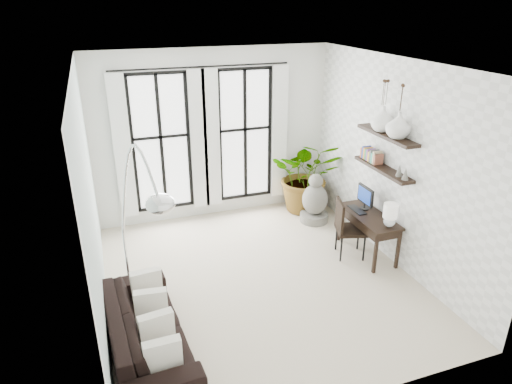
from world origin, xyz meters
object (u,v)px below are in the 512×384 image
desk (371,218)px  desk_chair (346,225)px  buddha (315,202)px  plant (307,175)px  arc_lamp (137,189)px  sofa (147,330)px

desk → desk_chair: size_ratio=1.23×
desk → buddha: desk is taller
plant → desk: (0.21, -1.98, -0.07)m
buddha → desk_chair: bearing=-94.0°
desk → arc_lamp: 3.88m
desk_chair → buddha: desk_chair is taller
arc_lamp → desk_chair: bearing=10.8°
plant → desk: 1.99m
sofa → buddha: 4.30m
desk_chair → arc_lamp: bearing=-152.5°
plant → arc_lamp: bearing=-144.2°
sofa → buddha: buddha is taller
sofa → desk_chair: desk_chair is taller
sofa → buddha: size_ratio=2.26×
plant → desk_chair: bearing=-94.9°
desk → arc_lamp: arc_lamp is taller
desk_chair → sofa: bearing=-143.5°
sofa → desk_chair: 3.60m
desk → buddha: bearing=100.9°
sofa → plant: bearing=-52.5°
sofa → arc_lamp: (0.10, 0.59, 1.59)m
desk → desk_chair: (-0.37, 0.13, -0.12)m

